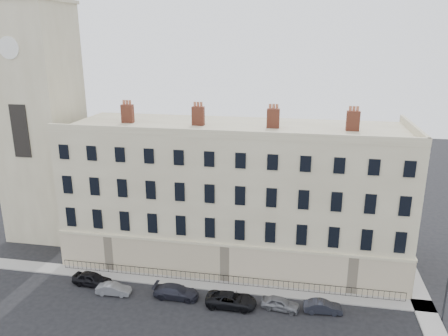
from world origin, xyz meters
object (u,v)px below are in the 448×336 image
(car_d, at_px, (231,300))
(car_f, at_px, (323,307))
(car_c, at_px, (176,292))
(car_e, at_px, (280,303))
(car_a, at_px, (92,279))
(car_b, at_px, (114,289))

(car_d, bearing_deg, car_f, -86.30)
(car_c, xyz_separation_m, car_e, (9.97, -0.07, -0.04))
(car_d, xyz_separation_m, car_f, (8.36, 0.58, -0.09))
(car_a, bearing_deg, car_b, -105.56)
(car_c, bearing_deg, car_e, -89.66)
(car_f, bearing_deg, car_e, 88.61)
(car_e, xyz_separation_m, car_f, (3.81, 0.22, -0.03))
(car_c, distance_m, car_d, 5.44)
(car_d, bearing_deg, car_a, 85.69)
(car_f, bearing_deg, car_b, 87.26)
(car_b, height_order, car_d, car_d)
(car_c, relative_size, car_e, 1.25)
(car_a, distance_m, car_b, 3.06)
(car_a, xyz_separation_m, car_b, (2.83, -1.16, -0.13))
(car_b, height_order, car_f, car_f)
(car_b, bearing_deg, car_e, -91.04)
(car_d, distance_m, car_f, 8.38)
(car_c, distance_m, car_f, 13.78)
(car_d, bearing_deg, car_e, -85.82)
(car_c, xyz_separation_m, car_f, (13.78, 0.15, -0.07))
(car_a, height_order, car_f, car_a)
(car_d, relative_size, car_e, 1.34)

